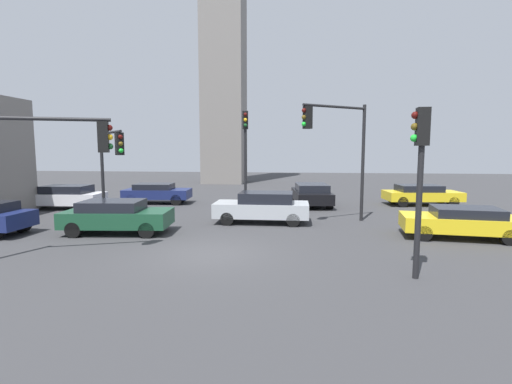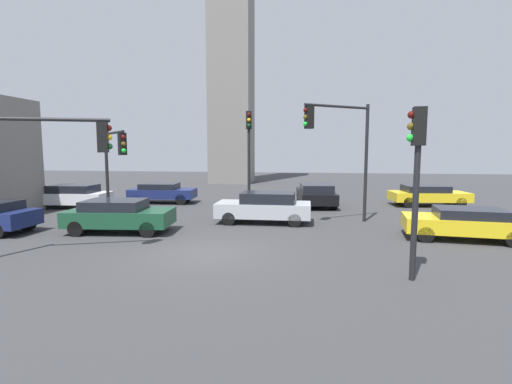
{
  "view_description": "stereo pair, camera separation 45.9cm",
  "coord_description": "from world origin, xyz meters",
  "px_view_note": "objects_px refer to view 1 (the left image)",
  "views": [
    {
      "loc": [
        2.99,
        -12.29,
        3.53
      ],
      "look_at": [
        1.3,
        2.55,
        1.85
      ],
      "focal_mm": 26.38,
      "sensor_mm": 36.0,
      "label": 1
    },
    {
      "loc": [
        3.44,
        -12.23,
        3.53
      ],
      "look_at": [
        1.3,
        2.55,
        1.85
      ],
      "focal_mm": 26.38,
      "sensor_mm": 36.0,
      "label": 2
    }
  ],
  "objects_px": {
    "traffic_light_0": "(420,160)",
    "traffic_light_1": "(111,155)",
    "car_4": "(461,221)",
    "car_7": "(263,207)",
    "traffic_light_4": "(245,143)",
    "car_2": "(311,194)",
    "car_6": "(117,216)",
    "traffic_light_2": "(40,153)",
    "traffic_light_3": "(338,138)",
    "car_5": "(65,196)",
    "car_1": "(421,194)",
    "car_3": "(157,192)"
  },
  "relations": [
    {
      "from": "traffic_light_2",
      "to": "traffic_light_4",
      "type": "xyz_separation_m",
      "value": [
        5.05,
        10.25,
        0.51
      ]
    },
    {
      "from": "traffic_light_0",
      "to": "traffic_light_4",
      "type": "height_order",
      "value": "traffic_light_4"
    },
    {
      "from": "car_2",
      "to": "car_7",
      "type": "bearing_deg",
      "value": 151.34
    },
    {
      "from": "traffic_light_4",
      "to": "car_2",
      "type": "height_order",
      "value": "traffic_light_4"
    },
    {
      "from": "traffic_light_1",
      "to": "car_1",
      "type": "xyz_separation_m",
      "value": [
        16.77,
        7.87,
        -2.58
      ]
    },
    {
      "from": "car_1",
      "to": "car_2",
      "type": "height_order",
      "value": "car_2"
    },
    {
      "from": "car_4",
      "to": "car_7",
      "type": "xyz_separation_m",
      "value": [
        -8.21,
        2.31,
        0.1
      ]
    },
    {
      "from": "traffic_light_3",
      "to": "car_2",
      "type": "bearing_deg",
      "value": -115.03
    },
    {
      "from": "traffic_light_2",
      "to": "car_2",
      "type": "height_order",
      "value": "traffic_light_2"
    },
    {
      "from": "traffic_light_2",
      "to": "car_1",
      "type": "bearing_deg",
      "value": 20.69
    },
    {
      "from": "car_1",
      "to": "car_5",
      "type": "distance_m",
      "value": 22.19
    },
    {
      "from": "car_2",
      "to": "car_4",
      "type": "distance_m",
      "value": 10.14
    },
    {
      "from": "car_5",
      "to": "car_6",
      "type": "height_order",
      "value": "car_5"
    },
    {
      "from": "car_6",
      "to": "car_7",
      "type": "height_order",
      "value": "car_7"
    },
    {
      "from": "car_2",
      "to": "car_6",
      "type": "relative_size",
      "value": 1.08
    },
    {
      "from": "traffic_light_3",
      "to": "car_6",
      "type": "bearing_deg",
      "value": -16.0
    },
    {
      "from": "traffic_light_1",
      "to": "car_3",
      "type": "distance_m",
      "value": 7.2
    },
    {
      "from": "traffic_light_1",
      "to": "car_3",
      "type": "relative_size",
      "value": 1.06
    },
    {
      "from": "traffic_light_3",
      "to": "traffic_light_2",
      "type": "bearing_deg",
      "value": 1.25
    },
    {
      "from": "car_2",
      "to": "car_3",
      "type": "height_order",
      "value": "car_2"
    },
    {
      "from": "traffic_light_3",
      "to": "car_2",
      "type": "xyz_separation_m",
      "value": [
        -0.98,
        5.92,
        -3.37
      ]
    },
    {
      "from": "traffic_light_1",
      "to": "car_4",
      "type": "bearing_deg",
      "value": 41.71
    },
    {
      "from": "car_5",
      "to": "car_7",
      "type": "distance_m",
      "value": 12.65
    },
    {
      "from": "car_4",
      "to": "car_5",
      "type": "xyz_separation_m",
      "value": [
        -20.49,
        5.36,
        0.06
      ]
    },
    {
      "from": "traffic_light_0",
      "to": "traffic_light_1",
      "type": "bearing_deg",
      "value": -25.19
    },
    {
      "from": "traffic_light_1",
      "to": "car_7",
      "type": "distance_m",
      "value": 7.69
    },
    {
      "from": "traffic_light_2",
      "to": "traffic_light_3",
      "type": "relative_size",
      "value": 0.83
    },
    {
      "from": "car_2",
      "to": "car_6",
      "type": "height_order",
      "value": "car_6"
    },
    {
      "from": "car_4",
      "to": "car_1",
      "type": "bearing_deg",
      "value": -91.68
    },
    {
      "from": "car_3",
      "to": "car_5",
      "type": "relative_size",
      "value": 0.94
    },
    {
      "from": "traffic_light_2",
      "to": "traffic_light_4",
      "type": "relative_size",
      "value": 0.83
    },
    {
      "from": "traffic_light_0",
      "to": "car_1",
      "type": "relative_size",
      "value": 0.97
    },
    {
      "from": "traffic_light_2",
      "to": "car_6",
      "type": "bearing_deg",
      "value": 63.42
    },
    {
      "from": "traffic_light_1",
      "to": "traffic_light_4",
      "type": "bearing_deg",
      "value": 82.29
    },
    {
      "from": "traffic_light_0",
      "to": "car_7",
      "type": "xyz_separation_m",
      "value": [
        -4.94,
        7.47,
        -2.48
      ]
    },
    {
      "from": "traffic_light_1",
      "to": "car_2",
      "type": "relative_size",
      "value": 0.95
    },
    {
      "from": "traffic_light_3",
      "to": "traffic_light_4",
      "type": "height_order",
      "value": "traffic_light_3"
    },
    {
      "from": "traffic_light_2",
      "to": "car_7",
      "type": "height_order",
      "value": "traffic_light_2"
    },
    {
      "from": "car_2",
      "to": "car_4",
      "type": "xyz_separation_m",
      "value": [
        5.67,
        -8.4,
        -0.05
      ]
    },
    {
      "from": "car_4",
      "to": "car_7",
      "type": "height_order",
      "value": "car_7"
    },
    {
      "from": "traffic_light_1",
      "to": "car_6",
      "type": "relative_size",
      "value": 1.02
    },
    {
      "from": "traffic_light_0",
      "to": "traffic_light_2",
      "type": "bearing_deg",
      "value": 0.67
    },
    {
      "from": "car_3",
      "to": "car_4",
      "type": "relative_size",
      "value": 0.96
    },
    {
      "from": "car_3",
      "to": "car_4",
      "type": "bearing_deg",
      "value": -31.83
    },
    {
      "from": "traffic_light_1",
      "to": "car_2",
      "type": "distance_m",
      "value": 12.25
    },
    {
      "from": "car_3",
      "to": "car_6",
      "type": "distance_m",
      "value": 9.01
    },
    {
      "from": "traffic_light_0",
      "to": "traffic_light_2",
      "type": "height_order",
      "value": "traffic_light_2"
    },
    {
      "from": "traffic_light_2",
      "to": "car_5",
      "type": "height_order",
      "value": "traffic_light_2"
    },
    {
      "from": "car_4",
      "to": "car_7",
      "type": "relative_size",
      "value": 1.01
    },
    {
      "from": "car_4",
      "to": "car_6",
      "type": "xyz_separation_m",
      "value": [
        -14.16,
        -0.68,
        0.07
      ]
    }
  ]
}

